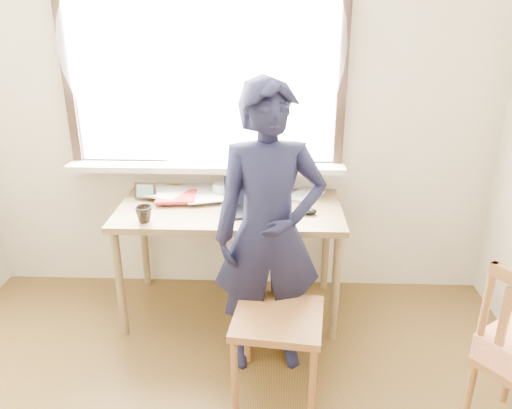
{
  "coord_description": "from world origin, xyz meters",
  "views": [
    {
      "loc": [
        0.26,
        -1.27,
        1.94
      ],
      "look_at": [
        0.17,
        0.95,
        1.05
      ],
      "focal_mm": 35.0,
      "sensor_mm": 36.0,
      "label": 1
    }
  ],
  "objects_px": {
    "person": "(269,233)",
    "laptop": "(250,202)",
    "mug_white": "(221,190)",
    "desk": "(230,218)",
    "mug_dark": "(144,214)",
    "work_chair": "(278,327)"
  },
  "relations": [
    {
      "from": "laptop",
      "to": "desk",
      "type": "bearing_deg",
      "value": 164.2
    },
    {
      "from": "laptop",
      "to": "mug_dark",
      "type": "height_order",
      "value": "laptop"
    },
    {
      "from": "mug_dark",
      "to": "work_chair",
      "type": "bearing_deg",
      "value": -32.23
    },
    {
      "from": "desk",
      "to": "work_chair",
      "type": "xyz_separation_m",
      "value": [
        0.31,
        -0.74,
        -0.29
      ]
    },
    {
      "from": "mug_dark",
      "to": "person",
      "type": "bearing_deg",
      "value": -19.03
    },
    {
      "from": "person",
      "to": "laptop",
      "type": "bearing_deg",
      "value": 97.72
    },
    {
      "from": "laptop",
      "to": "mug_dark",
      "type": "xyz_separation_m",
      "value": [
        -0.61,
        -0.21,
        -0.0
      ]
    },
    {
      "from": "laptop",
      "to": "mug_white",
      "type": "relative_size",
      "value": 3.14
    },
    {
      "from": "work_chair",
      "to": "person",
      "type": "bearing_deg",
      "value": 102.37
    },
    {
      "from": "mug_dark",
      "to": "person",
      "type": "relative_size",
      "value": 0.06
    },
    {
      "from": "desk",
      "to": "person",
      "type": "distance_m",
      "value": 0.58
    },
    {
      "from": "laptop",
      "to": "work_chair",
      "type": "distance_m",
      "value": 0.84
    },
    {
      "from": "mug_white",
      "to": "laptop",
      "type": "bearing_deg",
      "value": -47.87
    },
    {
      "from": "mug_white",
      "to": "person",
      "type": "height_order",
      "value": "person"
    },
    {
      "from": "mug_white",
      "to": "desk",
      "type": "bearing_deg",
      "value": -68.54
    },
    {
      "from": "mug_white",
      "to": "work_chair",
      "type": "relative_size",
      "value": 0.22
    },
    {
      "from": "desk",
      "to": "person",
      "type": "height_order",
      "value": "person"
    },
    {
      "from": "desk",
      "to": "mug_white",
      "type": "height_order",
      "value": "mug_white"
    },
    {
      "from": "mug_white",
      "to": "person",
      "type": "relative_size",
      "value": 0.07
    },
    {
      "from": "desk",
      "to": "mug_dark",
      "type": "xyz_separation_m",
      "value": [
        -0.48,
        -0.25,
        0.13
      ]
    },
    {
      "from": "laptop",
      "to": "mug_dark",
      "type": "distance_m",
      "value": 0.65
    },
    {
      "from": "desk",
      "to": "person",
      "type": "bearing_deg",
      "value": -63.19
    }
  ]
}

